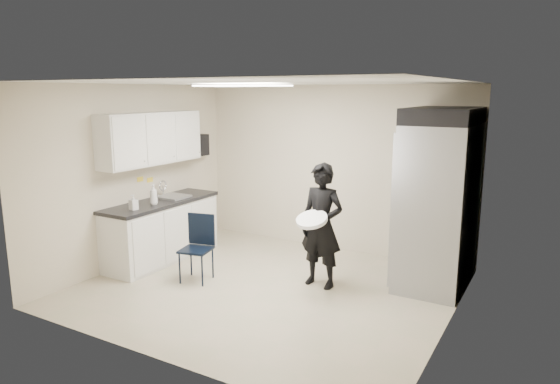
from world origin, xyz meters
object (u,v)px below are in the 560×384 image
Objects in this scene: man_tuxedo at (322,226)px; folding_chair at (196,250)px; commercial_fridge at (439,206)px; lower_counter at (162,232)px.

folding_chair is at bearing -151.59° from man_tuxedo.
commercial_fridge is 3.22m from folding_chair.
commercial_fridge is at bearing 15.82° from folding_chair.
folding_chair is at bearing -151.50° from commercial_fridge.
commercial_fridge is at bearing 37.21° from man_tuxedo.
lower_counter is at bearing 143.80° from folding_chair.
man_tuxedo is (1.51, 0.68, 0.38)m from folding_chair.
folding_chair is (1.00, -0.43, 0.00)m from lower_counter.
commercial_fridge reaches higher than lower_counter.
man_tuxedo reaches higher than folding_chair.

